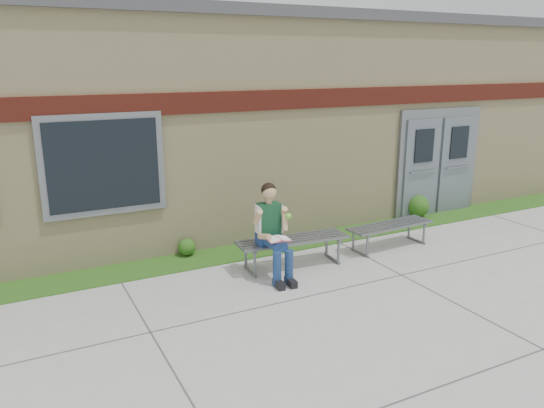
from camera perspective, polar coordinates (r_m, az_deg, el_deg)
ground at (r=7.73m, az=10.48°, el=-10.14°), size 80.00×80.00×0.00m
grass_strip at (r=9.75m, az=1.17°, el=-4.39°), size 16.00×0.80×0.02m
school_building at (r=12.33m, az=-6.36°, el=9.63°), size 16.20×6.22×4.20m
bench_left at (r=8.66m, az=2.23°, el=-4.41°), size 1.89×0.66×0.48m
bench_right at (r=9.76m, az=12.54°, el=-2.70°), size 1.71×0.56×0.44m
girl at (r=8.14m, az=0.09°, el=-2.81°), size 0.53×0.91×1.47m
shrub_mid at (r=9.27m, az=-9.16°, el=-4.58°), size 0.30×0.30×0.30m
shrub_east at (r=11.80m, az=15.43°, el=-0.19°), size 0.48×0.48×0.48m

